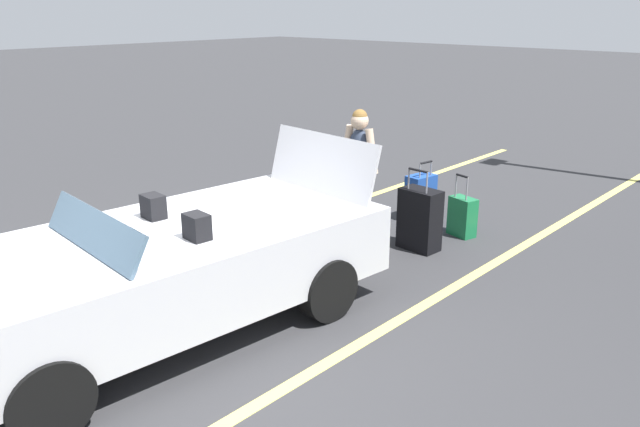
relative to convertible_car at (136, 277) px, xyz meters
The scene contains 8 objects.
ground_plane 0.62m from the convertible_car, behind, with size 80.00×80.00×0.00m, color #333335.
lot_line_near 1.38m from the convertible_car, 99.09° to the right, with size 18.00×0.12×0.01m, color #EAE066.
lot_line_mid 1.59m from the convertible_car, 97.68° to the left, with size 18.00×0.12×0.01m, color #EAE066.
convertible_car is the anchor object (origin of this frame).
suitcase_large_black 3.51m from the convertible_car, behind, with size 0.33×0.50×1.00m.
suitcase_medium_bright 4.40m from the convertible_car, behind, with size 0.43×0.31×0.83m.
suitcase_small_carryon 4.28m from the convertible_car, behind, with size 0.28×0.38×0.81m.
traveler_person 3.13m from the convertible_car, behind, with size 0.25×0.61×1.65m.
Camera 1 is at (2.74, 4.45, 2.79)m, focal length 35.23 mm.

